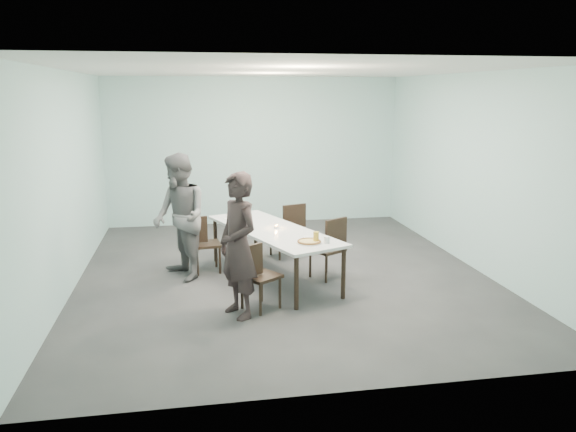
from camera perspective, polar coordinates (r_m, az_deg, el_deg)
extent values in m
plane|color=#333335|center=(8.58, -0.55, -5.86)|extent=(7.00, 7.00, 0.00)
cube|color=#ACD8D9|center=(11.67, -3.41, 6.57)|extent=(6.00, 0.02, 3.00)
cube|color=#ACD8D9|center=(4.87, 6.21, -1.87)|extent=(6.00, 0.02, 3.00)
cube|color=#ACD8D9|center=(8.29, -21.52, 3.29)|extent=(0.02, 7.00, 3.00)
cube|color=#ACD8D9|center=(9.20, 18.24, 4.37)|extent=(0.02, 7.00, 3.00)
cube|color=white|center=(8.15, -0.59, 14.60)|extent=(6.00, 7.00, 0.02)
cube|color=white|center=(8.18, -1.54, -1.46)|extent=(1.80, 2.75, 0.04)
cylinder|color=black|center=(7.10, 0.86, -6.81)|extent=(0.06, 0.06, 0.71)
cylinder|color=black|center=(9.16, -7.38, -2.45)|extent=(0.06, 0.06, 0.71)
cylinder|color=black|center=(7.50, 5.65, -5.79)|extent=(0.06, 0.06, 0.71)
cylinder|color=black|center=(9.48, -3.31, -1.86)|extent=(0.06, 0.06, 0.71)
cube|color=black|center=(7.12, -2.78, -6.13)|extent=(0.59, 0.59, 0.04)
cube|color=black|center=(6.93, -3.95, -4.60)|extent=(0.36, 0.28, 0.40)
cylinder|color=black|center=(6.97, -2.83, -8.51)|extent=(0.04, 0.04, 0.41)
cylinder|color=black|center=(7.21, -4.69, -7.82)|extent=(0.04, 0.04, 0.41)
cylinder|color=black|center=(7.19, -0.83, -7.82)|extent=(0.04, 0.04, 0.41)
cylinder|color=black|center=(7.42, -2.70, -7.18)|extent=(0.04, 0.04, 0.41)
cube|color=black|center=(8.66, -8.28, -2.85)|extent=(0.47, 0.47, 0.04)
cube|color=black|center=(8.57, -9.59, -1.39)|extent=(0.42, 0.09, 0.40)
cylinder|color=black|center=(8.53, -9.19, -4.68)|extent=(0.04, 0.04, 0.41)
cylinder|color=black|center=(8.86, -9.49, -4.05)|extent=(0.04, 0.04, 0.41)
cylinder|color=black|center=(8.58, -6.94, -4.51)|extent=(0.04, 0.04, 0.41)
cylinder|color=black|center=(8.90, -7.32, -3.89)|extent=(0.04, 0.04, 0.41)
cube|color=black|center=(8.30, 3.95, -3.42)|extent=(0.57, 0.57, 0.04)
cube|color=black|center=(8.37, 4.91, -1.60)|extent=(0.38, 0.25, 0.40)
cylinder|color=black|center=(8.59, 3.95, -4.42)|extent=(0.04, 0.04, 0.41)
cylinder|color=black|center=(8.36, 5.58, -4.93)|extent=(0.04, 0.04, 0.41)
cylinder|color=black|center=(8.37, 2.28, -4.87)|extent=(0.04, 0.04, 0.41)
cylinder|color=black|center=(8.13, 3.90, -5.41)|extent=(0.04, 0.04, 0.41)
cube|color=black|center=(9.35, -0.39, -1.56)|extent=(0.52, 0.52, 0.04)
cube|color=black|center=(9.38, 0.65, -0.01)|extent=(0.41, 0.16, 0.40)
cylinder|color=black|center=(9.62, 0.07, -2.53)|extent=(0.04, 0.04, 0.41)
cylinder|color=black|center=(9.33, 1.02, -3.01)|extent=(0.04, 0.04, 0.41)
cylinder|color=black|center=(9.48, -1.76, -2.77)|extent=(0.04, 0.04, 0.41)
cylinder|color=black|center=(9.18, -0.85, -3.27)|extent=(0.04, 0.04, 0.41)
imported|color=black|center=(6.79, -5.08, -3.00)|extent=(0.67, 0.77, 1.79)
imported|color=slate|center=(8.28, -10.94, -0.13)|extent=(0.99, 1.10, 1.85)
cylinder|color=white|center=(7.42, 2.16, -2.72)|extent=(0.34, 0.34, 0.01)
cylinder|color=#EFD487|center=(7.42, 2.16, -2.62)|extent=(0.30, 0.30, 0.01)
torus|color=brown|center=(7.41, 2.16, -2.58)|extent=(0.32, 0.32, 0.03)
cylinder|color=white|center=(7.72, 2.18, -2.12)|extent=(0.18, 0.18, 0.01)
cylinder|color=gold|center=(7.42, 2.87, -2.17)|extent=(0.08, 0.08, 0.15)
cylinder|color=silver|center=(7.42, 3.97, -2.43)|extent=(0.08, 0.08, 0.09)
cylinder|color=silver|center=(8.20, -1.22, -1.15)|extent=(0.06, 0.06, 0.03)
cylinder|color=orange|center=(8.20, -1.22, -0.99)|extent=(0.04, 0.04, 0.01)
cylinder|color=gold|center=(8.80, -4.37, -0.08)|extent=(0.07, 0.07, 0.08)
cube|color=silver|center=(8.87, -5.48, -0.24)|extent=(0.36, 0.32, 0.01)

